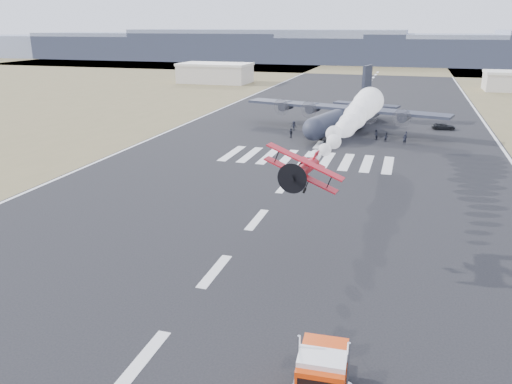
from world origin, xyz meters
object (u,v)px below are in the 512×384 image
at_px(transport_aircraft, 346,114).
at_px(crew_b, 376,135).
at_px(crew_g, 406,136).
at_px(crew_h, 386,137).
at_px(crew_d, 291,133).
at_px(crew_e, 327,129).
at_px(crew_c, 294,126).
at_px(crew_f, 306,133).
at_px(hangar_left, 215,73).
at_px(support_vehicle, 444,126).
at_px(crew_a, 404,139).
at_px(aerobatic_biplane, 303,170).

relative_size(transport_aircraft, crew_b, 21.75).
bearing_deg(crew_g, crew_h, -62.95).
distance_m(crew_d, crew_h, 16.72).
distance_m(crew_d, crew_g, 20.19).
bearing_deg(crew_b, crew_e, -80.06).
height_order(crew_g, crew_h, crew_g).
bearing_deg(transport_aircraft, crew_h, -33.05).
bearing_deg(crew_d, crew_c, 143.50).
relative_size(crew_f, crew_h, 1.03).
xyz_separation_m(hangar_left, transport_aircraft, (54.68, -70.44, -0.46)).
bearing_deg(crew_c, crew_h, 155.56).
bearing_deg(support_vehicle, crew_b, 130.14).
distance_m(hangar_left, transport_aircraft, 89.17).
relative_size(hangar_left, crew_f, 14.69).
bearing_deg(crew_h, transport_aircraft, 89.73).
height_order(transport_aircraft, crew_f, transport_aircraft).
bearing_deg(crew_a, crew_g, -82.03).
xyz_separation_m(crew_a, crew_d, (-19.69, -0.41, -0.02)).
bearing_deg(crew_g, crew_e, -99.42).
relative_size(hangar_left, transport_aircraft, 0.62).
bearing_deg(crew_g, crew_c, -101.87).
bearing_deg(transport_aircraft, crew_a, -27.77).
xyz_separation_m(crew_c, crew_d, (0.92, -6.35, -0.06)).
bearing_deg(support_vehicle, crew_a, 148.21).
xyz_separation_m(support_vehicle, crew_f, (-24.12, -14.75, 0.23)).
bearing_deg(crew_b, transport_aircraft, -117.76).
distance_m(crew_b, crew_c, 16.05).
relative_size(aerobatic_biplane, crew_e, 3.62).
bearing_deg(crew_f, crew_a, 14.77).
height_order(aerobatic_biplane, transport_aircraft, transport_aircraft).
bearing_deg(crew_g, hangar_left, -143.85).
bearing_deg(support_vehicle, hangar_left, 40.90).
bearing_deg(hangar_left, crew_a, -50.68).
distance_m(hangar_left, crew_d, 93.22).
xyz_separation_m(hangar_left, aerobatic_biplane, (58.29, -128.79, 4.67)).
xyz_separation_m(support_vehicle, crew_a, (-7.03, -15.51, 0.26)).
bearing_deg(crew_h, support_vehicle, 11.57).
relative_size(aerobatic_biplane, crew_a, 3.72).
height_order(aerobatic_biplane, crew_d, aerobatic_biplane).
bearing_deg(hangar_left, crew_h, -51.57).
relative_size(crew_c, crew_h, 1.12).
xyz_separation_m(crew_d, crew_e, (5.82, 4.85, 0.04)).
distance_m(crew_c, crew_h, 18.18).
xyz_separation_m(support_vehicle, crew_g, (-6.86, -12.30, 0.21)).
relative_size(hangar_left, support_vehicle, 5.60).
height_order(aerobatic_biplane, crew_g, aerobatic_biplane).
xyz_separation_m(hangar_left, crew_h, (62.88, -79.25, -2.60)).
bearing_deg(crew_f, crew_d, -138.48).
height_order(crew_d, crew_f, crew_d).
relative_size(hangar_left, aerobatic_biplane, 3.80).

